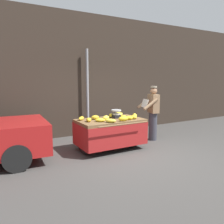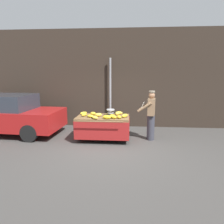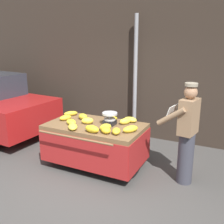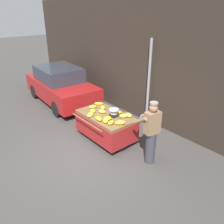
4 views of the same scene
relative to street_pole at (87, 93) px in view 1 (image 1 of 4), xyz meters
name	(u,v)px [view 1 (image 1 of 4)]	position (x,y,z in m)	size (l,w,h in m)	color
ground_plane	(136,156)	(0.19, -2.57, -1.46)	(60.00, 60.00, 0.00)	#423F3D
back_wall	(89,75)	(0.19, 0.31, 0.60)	(16.00, 0.24, 4.11)	#332821
street_pole	(87,93)	(0.00, 0.00, 0.00)	(0.09, 0.09, 2.92)	gray
banana_cart	(110,127)	(-0.10, -1.73, -0.84)	(1.81, 1.25, 0.84)	brown
weighing_scale	(116,114)	(0.16, -1.63, -0.50)	(0.28, 0.28, 0.24)	black
banana_bunch_0	(123,119)	(0.07, -2.13, -0.55)	(0.14, 0.27, 0.13)	gold
banana_bunch_1	(89,120)	(-0.75, -1.76, -0.57)	(0.14, 0.25, 0.10)	gold
banana_bunch_2	(111,121)	(-0.31, -2.14, -0.57)	(0.16, 0.29, 0.10)	yellow
banana_bunch_3	(119,114)	(0.43, -1.30, -0.57)	(0.15, 0.26, 0.10)	yellow
banana_bunch_4	(95,117)	(-0.47, -1.56, -0.56)	(0.15, 0.21, 0.12)	gold
banana_bunch_5	(133,117)	(0.47, -2.01, -0.57)	(0.14, 0.23, 0.10)	gold
banana_bunch_6	(100,120)	(-0.50, -1.92, -0.57)	(0.16, 0.26, 0.09)	yellow
banana_bunch_7	(111,115)	(0.09, -1.45, -0.57)	(0.13, 0.28, 0.10)	gold
banana_bunch_8	(120,115)	(0.39, -1.47, -0.56)	(0.12, 0.22, 0.12)	yellow
banana_bunch_9	(124,117)	(0.22, -1.93, -0.56)	(0.17, 0.23, 0.11)	gold
banana_bunch_10	(106,118)	(-0.24, -1.76, -0.56)	(0.15, 0.22, 0.12)	yellow
banana_bunch_11	(135,116)	(0.65, -1.83, -0.56)	(0.13, 0.29, 0.11)	yellow
banana_bunch_12	(81,118)	(-0.83, -1.46, -0.57)	(0.11, 0.28, 0.10)	gold
banana_bunch_13	(129,118)	(0.30, -2.05, -0.56)	(0.15, 0.23, 0.11)	gold
vendor_person	(153,113)	(1.53, -1.57, -0.58)	(0.64, 0.59, 1.71)	#383842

